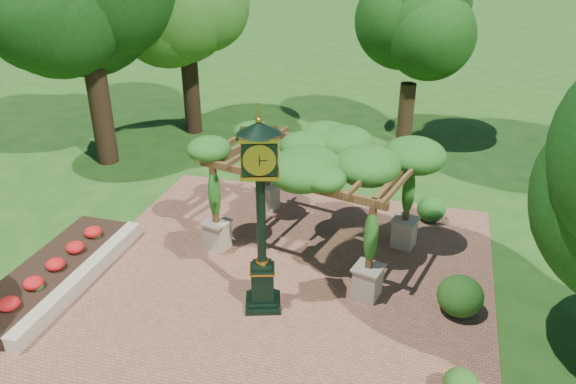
# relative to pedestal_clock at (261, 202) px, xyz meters

# --- Properties ---
(ground) EXTENTS (120.00, 120.00, 0.00)m
(ground) POSITION_rel_pedestal_clock_xyz_m (0.14, -0.92, -2.71)
(ground) COLOR #1E4714
(ground) RESTS_ON ground
(brick_plaza) EXTENTS (10.00, 12.00, 0.04)m
(brick_plaza) POSITION_rel_pedestal_clock_xyz_m (0.14, 0.08, -2.69)
(brick_plaza) COLOR brown
(brick_plaza) RESTS_ON ground
(border_wall) EXTENTS (0.35, 5.00, 0.40)m
(border_wall) POSITION_rel_pedestal_clock_xyz_m (-4.46, -0.42, -2.51)
(border_wall) COLOR #C6B793
(border_wall) RESTS_ON ground
(flower_bed) EXTENTS (1.50, 5.00, 0.36)m
(flower_bed) POSITION_rel_pedestal_clock_xyz_m (-5.36, -0.42, -2.53)
(flower_bed) COLOR red
(flower_bed) RESTS_ON ground
(pedestal_clock) EXTENTS (1.12, 1.12, 4.52)m
(pedestal_clock) POSITION_rel_pedestal_clock_xyz_m (0.00, 0.00, 0.00)
(pedestal_clock) COLOR black
(pedestal_clock) RESTS_ON brick_plaza
(pergola) EXTENTS (5.56, 4.19, 3.13)m
(pergola) POSITION_rel_pedestal_clock_xyz_m (0.45, 2.74, -0.13)
(pergola) COLOR tan
(pergola) RESTS_ON brick_plaza
(sundial) EXTENTS (0.65, 0.65, 1.07)m
(sundial) POSITION_rel_pedestal_clock_xyz_m (1.13, 7.90, -2.24)
(sundial) COLOR gray
(sundial) RESTS_ON ground
(shrub_front) EXTENTS (0.86, 0.86, 0.59)m
(shrub_front) POSITION_rel_pedestal_clock_xyz_m (4.36, -1.59, -2.37)
(shrub_front) COLOR #265418
(shrub_front) RESTS_ON brick_plaza
(shrub_mid) EXTENTS (1.31, 1.31, 0.92)m
(shrub_mid) POSITION_rel_pedestal_clock_xyz_m (4.30, 0.93, -2.21)
(shrub_mid) COLOR #204E15
(shrub_mid) RESTS_ON brick_plaza
(shrub_back) EXTENTS (1.02, 1.02, 0.74)m
(shrub_back) POSITION_rel_pedestal_clock_xyz_m (3.47, 5.11, -2.30)
(shrub_back) COLOR #1E5618
(shrub_back) RESTS_ON brick_plaza
(tree_west_far) EXTENTS (3.81, 3.81, 7.47)m
(tree_west_far) POSITION_rel_pedestal_clock_xyz_m (-6.34, 10.22, 2.40)
(tree_west_far) COLOR black
(tree_west_far) RESTS_ON ground
(tree_north) EXTENTS (3.72, 3.72, 6.22)m
(tree_north) POSITION_rel_pedestal_clock_xyz_m (2.12, 11.15, 1.56)
(tree_north) COLOR #382816
(tree_north) RESTS_ON ground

